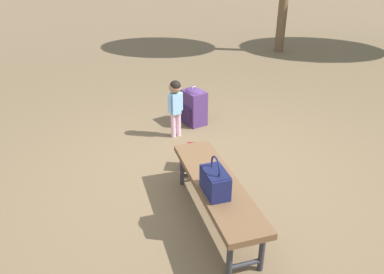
# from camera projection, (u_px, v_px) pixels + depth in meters

# --- Properties ---
(ground_plane) EXTENTS (40.00, 40.00, 0.00)m
(ground_plane) POSITION_uv_depth(u_px,v_px,m) (204.00, 174.00, 4.38)
(ground_plane) COLOR brown
(ground_plane) RESTS_ON ground
(park_bench) EXTENTS (1.64, 0.65, 0.45)m
(park_bench) POSITION_uv_depth(u_px,v_px,m) (216.00, 187.00, 3.46)
(park_bench) COLOR brown
(park_bench) RESTS_ON ground
(handbag) EXTENTS (0.35, 0.23, 0.37)m
(handbag) POSITION_uv_depth(u_px,v_px,m) (215.00, 181.00, 3.22)
(handbag) COLOR #191E4C
(handbag) RESTS_ON park_bench
(child_standing) EXTENTS (0.17, 0.21, 0.83)m
(child_standing) POSITION_uv_depth(u_px,v_px,m) (175.00, 100.00, 5.01)
(child_standing) COLOR #E5B2C6
(child_standing) RESTS_ON ground
(backpack_large) EXTENTS (0.43, 0.39, 0.59)m
(backpack_large) POSITION_uv_depth(u_px,v_px,m) (194.00, 105.00, 5.52)
(backpack_large) COLOR #4C2D66
(backpack_large) RESTS_ON ground
(backpack_small) EXTENTS (0.24, 0.22, 0.35)m
(backpack_small) POSITION_uv_depth(u_px,v_px,m) (193.00, 156.00, 4.41)
(backpack_small) COLOR maroon
(backpack_small) RESTS_ON ground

